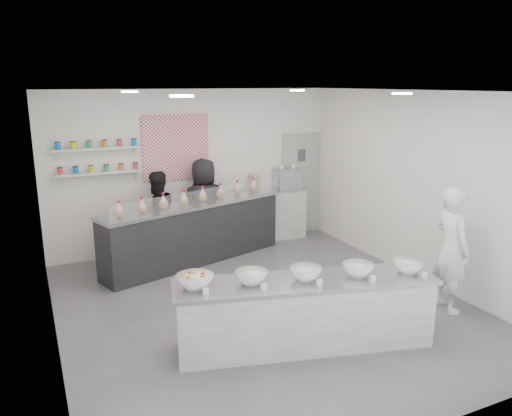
{
  "coord_description": "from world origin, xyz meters",
  "views": [
    {
      "loc": [
        -2.88,
        -5.93,
        3.11
      ],
      "look_at": [
        0.07,
        0.4,
        1.35
      ],
      "focal_mm": 35.0,
      "sensor_mm": 36.0,
      "label": 1
    }
  ],
  "objects_px": {
    "espresso_ledge": "(272,215)",
    "espresso_machine": "(288,179)",
    "woman_prep": "(451,249)",
    "prep_counter": "(305,313)",
    "staff_right": "(204,206)",
    "staff_left": "(157,216)",
    "back_bar": "(194,233)"
  },
  "relations": [
    {
      "from": "espresso_machine",
      "to": "woman_prep",
      "type": "relative_size",
      "value": 0.29
    },
    {
      "from": "prep_counter",
      "to": "staff_right",
      "type": "distance_m",
      "value": 3.83
    },
    {
      "from": "prep_counter",
      "to": "staff_right",
      "type": "xyz_separation_m",
      "value": [
        0.07,
        3.8,
        0.46
      ]
    },
    {
      "from": "back_bar",
      "to": "staff_left",
      "type": "bearing_deg",
      "value": 123.05
    },
    {
      "from": "prep_counter",
      "to": "staff_left",
      "type": "relative_size",
      "value": 1.95
    },
    {
      "from": "espresso_ledge",
      "to": "back_bar",
      "type": "bearing_deg",
      "value": -161.29
    },
    {
      "from": "back_bar",
      "to": "staff_left",
      "type": "relative_size",
      "value": 2.17
    },
    {
      "from": "espresso_ledge",
      "to": "staff_left",
      "type": "bearing_deg",
      "value": -175.71
    },
    {
      "from": "espresso_machine",
      "to": "staff_left",
      "type": "height_order",
      "value": "staff_left"
    },
    {
      "from": "prep_counter",
      "to": "espresso_ledge",
      "type": "relative_size",
      "value": 2.28
    },
    {
      "from": "woman_prep",
      "to": "prep_counter",
      "type": "bearing_deg",
      "value": 100.83
    },
    {
      "from": "staff_left",
      "to": "staff_right",
      "type": "relative_size",
      "value": 0.9
    },
    {
      "from": "prep_counter",
      "to": "espresso_machine",
      "type": "distance_m",
      "value": 4.49
    },
    {
      "from": "espresso_machine",
      "to": "staff_left",
      "type": "bearing_deg",
      "value": -176.24
    },
    {
      "from": "back_bar",
      "to": "woman_prep",
      "type": "height_order",
      "value": "woman_prep"
    },
    {
      "from": "prep_counter",
      "to": "back_bar",
      "type": "xyz_separation_m",
      "value": [
        -0.28,
        3.35,
        0.11
      ]
    },
    {
      "from": "staff_left",
      "to": "staff_right",
      "type": "xyz_separation_m",
      "value": [
        0.89,
        0.0,
        0.09
      ]
    },
    {
      "from": "espresso_machine",
      "to": "back_bar",
      "type": "bearing_deg",
      "value": -163.99
    },
    {
      "from": "staff_right",
      "to": "espresso_machine",
      "type": "bearing_deg",
      "value": -171.14
    },
    {
      "from": "espresso_ledge",
      "to": "espresso_machine",
      "type": "distance_m",
      "value": 0.78
    },
    {
      "from": "staff_right",
      "to": "espresso_ledge",
      "type": "bearing_deg",
      "value": -169.91
    },
    {
      "from": "back_bar",
      "to": "woman_prep",
      "type": "relative_size",
      "value": 1.96
    },
    {
      "from": "prep_counter",
      "to": "staff_left",
      "type": "distance_m",
      "value": 3.91
    },
    {
      "from": "espresso_ledge",
      "to": "staff_left",
      "type": "relative_size",
      "value": 0.85
    },
    {
      "from": "back_bar",
      "to": "woman_prep",
      "type": "bearing_deg",
      "value": -68.98
    },
    {
      "from": "prep_counter",
      "to": "espresso_ledge",
      "type": "bearing_deg",
      "value": 82.81
    },
    {
      "from": "espresso_machine",
      "to": "staff_left",
      "type": "relative_size",
      "value": 0.32
    },
    {
      "from": "prep_counter",
      "to": "staff_right",
      "type": "relative_size",
      "value": 1.76
    },
    {
      "from": "espresso_machine",
      "to": "staff_right",
      "type": "relative_size",
      "value": 0.29
    },
    {
      "from": "back_bar",
      "to": "staff_right",
      "type": "bearing_deg",
      "value": 34.99
    },
    {
      "from": "woman_prep",
      "to": "staff_left",
      "type": "relative_size",
      "value": 1.11
    },
    {
      "from": "back_bar",
      "to": "espresso_machine",
      "type": "relative_size",
      "value": 6.69
    }
  ]
}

